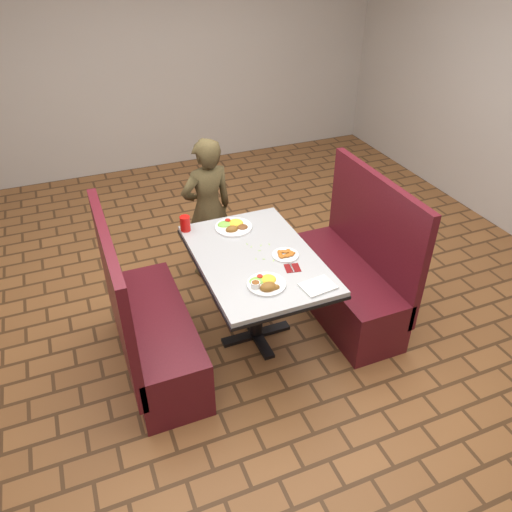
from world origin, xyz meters
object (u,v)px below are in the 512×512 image
(booth_bench_right, at_px, (349,278))
(near_dinner_plate, at_px, (266,282))
(plantain_plate, at_px, (285,254))
(booth_bench_left, at_px, (150,330))
(far_dinner_plate, at_px, (233,225))
(red_tumbler, at_px, (185,224))
(diner_person, at_px, (208,210))
(dining_table, at_px, (256,267))

(booth_bench_right, xyz_separation_m, near_dinner_plate, (-0.87, -0.34, 0.45))
(plantain_plate, bearing_deg, booth_bench_left, 175.62)
(far_dinner_plate, bearing_deg, red_tumbler, 163.45)
(booth_bench_right, distance_m, near_dinner_plate, 1.03)
(booth_bench_right, height_order, plantain_plate, booth_bench_right)
(plantain_plate, bearing_deg, near_dinner_plate, -134.75)
(booth_bench_right, height_order, diner_person, diner_person)
(far_dinner_plate, relative_size, red_tumbler, 2.43)
(booth_bench_left, xyz_separation_m, red_tumbler, (0.44, 0.52, 0.48))
(booth_bench_left, xyz_separation_m, booth_bench_right, (1.60, 0.00, 0.00))
(booth_bench_left, xyz_separation_m, far_dinner_plate, (0.78, 0.42, 0.45))
(booth_bench_right, relative_size, red_tumbler, 10.36)
(dining_table, bearing_deg, red_tumbler, 124.58)
(diner_person, bearing_deg, booth_bench_left, 42.66)
(booth_bench_left, relative_size, near_dinner_plate, 4.78)
(booth_bench_right, height_order, near_dinner_plate, booth_bench_right)
(booth_bench_left, xyz_separation_m, diner_person, (0.75, 0.96, 0.31))
(booth_bench_right, xyz_separation_m, plantain_plate, (-0.61, -0.08, 0.43))
(near_dinner_plate, bearing_deg, booth_bench_left, 155.13)
(diner_person, height_order, far_dinner_plate, diner_person)
(near_dinner_plate, bearing_deg, far_dinner_plate, 85.88)
(booth_bench_left, distance_m, plantain_plate, 1.08)
(far_dinner_plate, bearing_deg, booth_bench_right, -27.30)
(far_dinner_plate, distance_m, red_tumbler, 0.36)
(far_dinner_plate, relative_size, plantain_plate, 1.52)
(booth_bench_left, xyz_separation_m, plantain_plate, (0.99, -0.08, 0.43))
(diner_person, height_order, near_dinner_plate, diner_person)
(plantain_plate, height_order, red_tumbler, red_tumbler)
(booth_bench_right, relative_size, near_dinner_plate, 4.78)
(dining_table, distance_m, booth_bench_right, 0.86)
(dining_table, bearing_deg, booth_bench_right, 0.00)
(booth_bench_right, bearing_deg, far_dinner_plate, 152.70)
(booth_bench_left, relative_size, plantain_plate, 6.47)
(red_tumbler, bearing_deg, diner_person, 55.06)
(diner_person, relative_size, far_dinner_plate, 4.53)
(booth_bench_left, xyz_separation_m, near_dinner_plate, (0.73, -0.34, 0.45))
(near_dinner_plate, distance_m, red_tumbler, 0.91)
(dining_table, distance_m, diner_person, 0.96)
(far_dinner_plate, bearing_deg, booth_bench_left, -151.81)
(booth_bench_left, bearing_deg, diner_person, 52.23)
(dining_table, height_order, red_tumbler, red_tumbler)
(near_dinner_plate, height_order, red_tumbler, red_tumbler)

